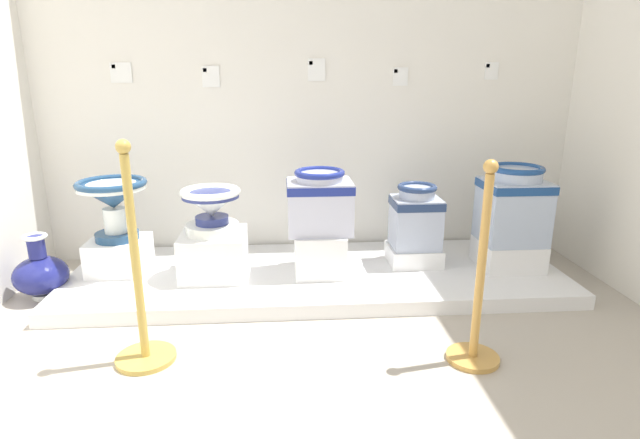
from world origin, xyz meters
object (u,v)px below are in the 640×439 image
at_px(antique_toilet_slender_white, 113,197).
at_px(info_placard_fourth, 400,76).
at_px(info_placard_fifth, 491,71).
at_px(stanchion_post_near_right, 478,304).
at_px(info_placard_third, 316,70).
at_px(plinth_block_leftmost, 320,252).
at_px(antique_toilet_leftmost, 320,200).
at_px(decorative_vase_corner, 41,273).
at_px(antique_toilet_central_ornate, 416,215).
at_px(stanchion_post_near_left, 140,304).
at_px(plinth_block_rightmost, 214,254).
at_px(info_placard_second, 211,76).
at_px(plinth_block_slender_white, 120,255).
at_px(info_placard_first, 121,72).
at_px(antique_toilet_tall_cobalt, 513,203).
at_px(antique_toilet_rightmost, 211,206).
at_px(plinth_block_tall_cobalt, 508,254).
at_px(plinth_block_central_ornate, 414,255).

height_order(antique_toilet_slender_white, info_placard_fourth, info_placard_fourth).
height_order(info_placard_fifth, stanchion_post_near_right, info_placard_fifth).
bearing_deg(info_placard_fifth, info_placard_third, 180.00).
xyz_separation_m(plinth_block_leftmost, antique_toilet_leftmost, (-0.00, -0.00, 0.34)).
bearing_deg(decorative_vase_corner, antique_toilet_slender_white, 22.18).
relative_size(antique_toilet_central_ornate, stanchion_post_near_left, 0.40).
relative_size(plinth_block_rightmost, stanchion_post_near_left, 0.38).
bearing_deg(plinth_block_leftmost, info_placard_fourth, 43.30).
relative_size(info_placard_second, stanchion_post_near_right, 0.15).
bearing_deg(info_placard_fourth, info_placard_second, 180.00).
xyz_separation_m(stanchion_post_near_left, stanchion_post_near_right, (1.53, -0.11, 0.00)).
bearing_deg(info_placard_third, plinth_block_slender_white, -159.86).
height_order(antique_toilet_slender_white, stanchion_post_near_right, stanchion_post_near_right).
xyz_separation_m(info_placard_first, info_placard_second, (0.58, -0.00, -0.02)).
relative_size(antique_toilet_tall_cobalt, stanchion_post_near_right, 0.52).
bearing_deg(plinth_block_slender_white, info_placard_fifth, 10.64).
bearing_deg(antique_toilet_tall_cobalt, info_placard_second, 163.61).
xyz_separation_m(antique_toilet_rightmost, info_placard_third, (0.67, 0.57, 0.79)).
distance_m(antique_toilet_rightmost, stanchion_post_near_right, 1.62).
bearing_deg(antique_toilet_rightmost, plinth_block_rightmost, 45.00).
relative_size(antique_toilet_leftmost, info_placard_fifth, 3.45).
height_order(plinth_block_leftmost, antique_toilet_central_ornate, antique_toilet_central_ornate).
bearing_deg(antique_toilet_central_ornate, plinth_block_tall_cobalt, -10.04).
relative_size(plinth_block_leftmost, antique_toilet_leftmost, 0.91).
xyz_separation_m(info_placard_second, stanchion_post_near_right, (1.34, -1.50, -0.99)).
relative_size(antique_toilet_leftmost, info_placard_fourth, 3.29).
relative_size(plinth_block_central_ornate, info_placard_third, 2.25).
bearing_deg(antique_toilet_leftmost, info_placard_fifth, 24.44).
height_order(plinth_block_slender_white, plinth_block_central_ornate, plinth_block_slender_white).
relative_size(antique_toilet_central_ornate, decorative_vase_corner, 1.05).
bearing_deg(info_placard_second, decorative_vase_corner, -147.03).
height_order(plinth_block_slender_white, antique_toilet_rightmost, antique_toilet_rightmost).
height_order(antique_toilet_rightmost, stanchion_post_near_right, stanchion_post_near_right).
relative_size(antique_toilet_leftmost, antique_toilet_central_ornate, 0.96).
bearing_deg(antique_toilet_leftmost, info_placard_fourth, 43.30).
height_order(antique_toilet_leftmost, plinth_block_tall_cobalt, antique_toilet_leftmost).
height_order(plinth_block_tall_cobalt, stanchion_post_near_left, stanchion_post_near_left).
height_order(plinth_block_tall_cobalt, info_placard_fifth, info_placard_fifth).
bearing_deg(plinth_block_central_ornate, plinth_block_tall_cobalt, -10.04).
distance_m(antique_toilet_rightmost, info_placard_fifth, 2.13).
xyz_separation_m(plinth_block_tall_cobalt, info_placard_third, (-1.21, 0.56, 1.15)).
height_order(plinth_block_leftmost, stanchion_post_near_left, stanchion_post_near_left).
bearing_deg(antique_toilet_central_ornate, info_placard_fourth, 94.42).
bearing_deg(info_placard_fourth, plinth_block_central_ornate, -85.58).
xyz_separation_m(info_placard_fifth, stanchion_post_near_left, (-2.12, -1.39, -1.03)).
relative_size(plinth_block_slender_white, antique_toilet_central_ornate, 0.85).
height_order(info_placard_third, info_placard_fifth, info_placard_third).
xyz_separation_m(plinth_block_central_ornate, stanchion_post_near_right, (0.02, -1.04, 0.14)).
xyz_separation_m(antique_toilet_central_ornate, stanchion_post_near_left, (-1.51, -0.93, -0.13)).
bearing_deg(plinth_block_slender_white, info_placard_fourth, 14.18).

